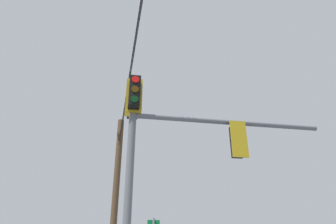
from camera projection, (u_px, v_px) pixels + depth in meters
signal_mast_assembly at (165, 144)px, 8.12m from camera, size 3.17×5.04×6.45m
utility_pole_wooden at (115, 201)px, 16.43m from camera, size 1.77×1.30×9.55m
overhead_wire_span at (142, 0)px, 8.96m from camera, size 18.47×9.71×1.30m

